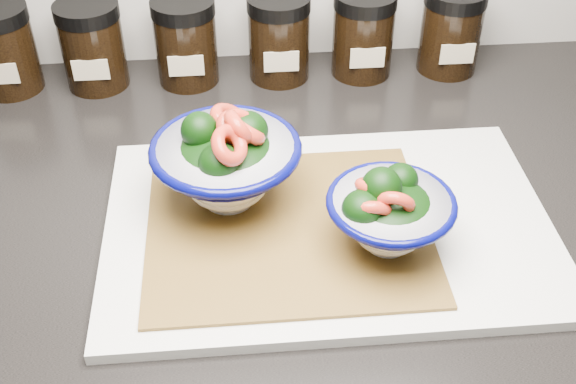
{
  "coord_description": "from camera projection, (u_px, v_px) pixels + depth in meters",
  "views": [
    {
      "loc": [
        -0.08,
        0.84,
        1.4
      ],
      "look_at": [
        -0.03,
        1.37,
        0.96
      ],
      "focal_mm": 45.0,
      "sensor_mm": 36.0,
      "label": 1
    }
  ],
  "objects": [
    {
      "name": "countertop",
      "position": [
        309.0,
        199.0,
        0.81
      ],
      "size": [
        3.5,
        0.6,
        0.04
      ],
      "primitive_type": "cube",
      "color": "black",
      "rests_on": "cabinet"
    },
    {
      "name": "cutting_board",
      "position": [
        328.0,
        225.0,
        0.73
      ],
      "size": [
        0.45,
        0.3,
        0.01
      ],
      "primitive_type": "cube",
      "color": "silver",
      "rests_on": "countertop"
    },
    {
      "name": "bamboo_mat",
      "position": [
        288.0,
        228.0,
        0.72
      ],
      "size": [
        0.28,
        0.24,
        0.0
      ],
      "primitive_type": "cube",
      "color": "olive",
      "rests_on": "cutting_board"
    },
    {
      "name": "bowl_left",
      "position": [
        227.0,
        162.0,
        0.72
      ],
      "size": [
        0.15,
        0.15,
        0.12
      ],
      "rotation": [
        0.0,
        0.0,
        -0.16
      ],
      "color": "white",
      "rests_on": "bamboo_mat"
    },
    {
      "name": "bowl_right",
      "position": [
        388.0,
        213.0,
        0.68
      ],
      "size": [
        0.12,
        0.12,
        0.09
      ],
      "rotation": [
        0.0,
        0.0,
        -0.09
      ],
      "color": "white",
      "rests_on": "bamboo_mat"
    },
    {
      "name": "spice_jar_a",
      "position": [
        3.0,
        49.0,
        0.92
      ],
      "size": [
        0.08,
        0.08,
        0.11
      ],
      "color": "black",
      "rests_on": "countertop"
    },
    {
      "name": "spice_jar_b",
      "position": [
        93.0,
        45.0,
        0.92
      ],
      "size": [
        0.08,
        0.08,
        0.11
      ],
      "color": "black",
      "rests_on": "countertop"
    },
    {
      "name": "spice_jar_c",
      "position": [
        186.0,
        41.0,
        0.93
      ],
      "size": [
        0.08,
        0.08,
        0.11
      ],
      "color": "black",
      "rests_on": "countertop"
    },
    {
      "name": "spice_jar_d",
      "position": [
        279.0,
        37.0,
        0.94
      ],
      "size": [
        0.08,
        0.08,
        0.11
      ],
      "color": "black",
      "rests_on": "countertop"
    },
    {
      "name": "spice_jar_e",
      "position": [
        363.0,
        34.0,
        0.95
      ],
      "size": [
        0.08,
        0.08,
        0.11
      ],
      "color": "black",
      "rests_on": "countertop"
    },
    {
      "name": "spice_jar_f",
      "position": [
        451.0,
        30.0,
        0.96
      ],
      "size": [
        0.08,
        0.08,
        0.11
      ],
      "color": "black",
      "rests_on": "countertop"
    }
  ]
}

